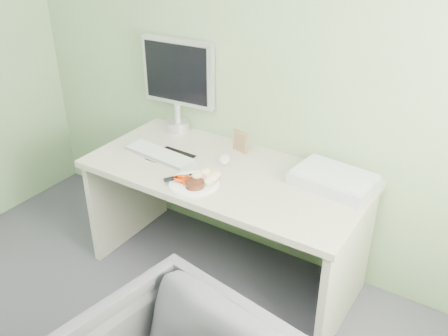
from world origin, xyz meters
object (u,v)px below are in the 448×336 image
Objects in this scene: plate at (194,184)px; scanner at (334,180)px; monitor at (178,80)px; desk at (225,198)px.

scanner is at bearing 32.22° from plate.
plate is at bearing -142.10° from scanner.
monitor is at bearing 178.56° from scanner.
plate is 0.74m from scanner.
scanner is 1.17m from monitor.
desk is 0.63m from scanner.
scanner is (0.63, 0.40, 0.03)m from plate.
desk is 5.98× the size of plate.
plate is at bearing -52.01° from monitor.
desk is at bearing 75.37° from plate.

